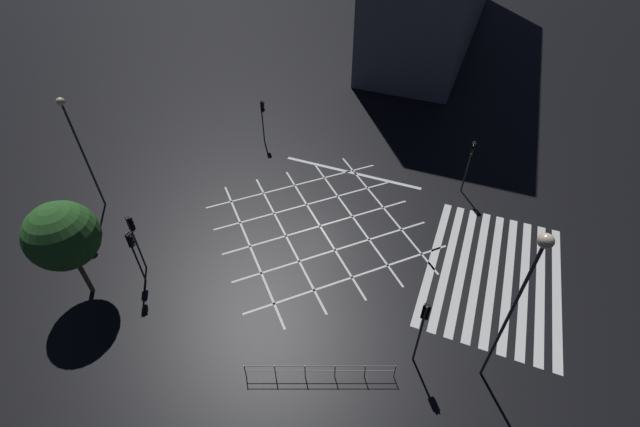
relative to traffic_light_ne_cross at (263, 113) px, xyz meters
The scene contains 11 objects.
ground_plane 12.09m from the traffic_light_ne_cross, 134.12° to the right, with size 200.00×200.00×0.00m, color black.
road_markings 18.32m from the traffic_light_ne_cross, 115.79° to the right, with size 16.72×23.59×0.01m.
traffic_light_ne_cross is the anchor object (origin of this frame).
traffic_light_sw_main 22.72m from the traffic_light_ne_cross, 133.18° to the right, with size 0.39×0.36×4.41m.
traffic_light_nw_cross 16.55m from the traffic_light_ne_cross, behind, with size 0.36×0.39×3.94m.
traffic_light_se_main 16.85m from the traffic_light_ne_cross, 92.41° to the right, with size 0.39×0.36×4.30m.
traffic_light_nw_main 15.62m from the traffic_light_ne_cross, behind, with size 0.39×0.36×4.10m.
street_lamp_east 14.05m from the traffic_light_ne_cross, 149.98° to the left, with size 0.49×0.49×8.32m.
street_lamp_west 25.32m from the traffic_light_ne_cross, 127.29° to the right, with size 0.59×0.59×9.58m.
street_tree_near 18.50m from the traffic_light_ne_cross, behind, with size 3.71×3.71×6.34m.
pedestrian_railing 22.26m from the traffic_light_ne_cross, 145.59° to the right, with size 2.77×6.79×1.05m.
Camera 1 is at (-19.80, -8.00, 19.99)m, focal length 24.00 mm.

